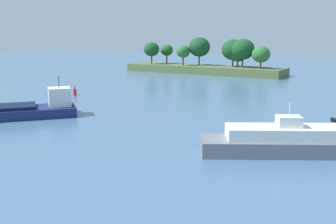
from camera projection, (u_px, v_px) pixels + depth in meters
treeline_island at (211, 59)px, 124.37m from camera, size 50.45×11.46×11.06m
white_riverboat at (317, 141)px, 41.52m from camera, size 22.86×15.53×5.39m
channel_buoy_red at (75, 91)px, 81.13m from camera, size 0.70×0.70×1.90m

